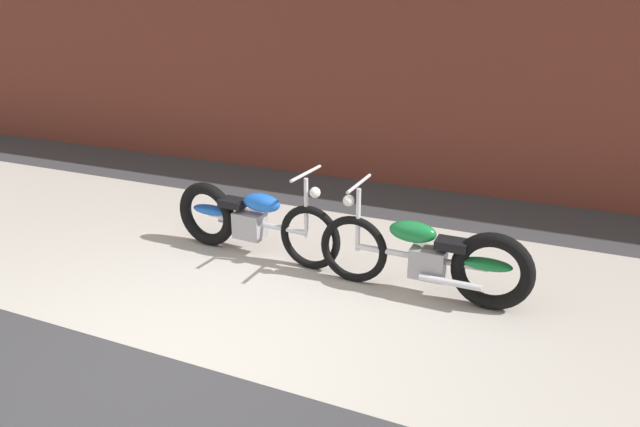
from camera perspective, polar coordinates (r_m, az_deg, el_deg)
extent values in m
plane|color=#38383A|center=(4.75, -14.27, -13.71)|extent=(80.00, 80.00, 0.00)
cube|color=#B2ADA3|center=(6.01, -4.14, -5.33)|extent=(36.00, 3.50, 0.01)
torus|color=black|center=(5.85, -1.00, -2.38)|extent=(0.68, 0.13, 0.68)
torus|color=black|center=(6.52, -11.07, -0.07)|extent=(0.74, 0.18, 0.73)
cylinder|color=silver|center=(6.15, -6.32, -0.93)|extent=(1.24, 0.14, 0.06)
cube|color=#99999E|center=(6.21, -6.92, -1.14)|extent=(0.33, 0.24, 0.28)
ellipsoid|color=blue|center=(6.03, -5.78, 1.06)|extent=(0.45, 0.22, 0.20)
ellipsoid|color=blue|center=(6.47, -10.76, 0.36)|extent=(0.45, 0.21, 0.10)
cube|color=black|center=(6.24, -8.53, 1.05)|extent=(0.29, 0.22, 0.08)
cylinder|color=silver|center=(5.76, -1.36, 0.53)|extent=(0.05, 0.05, 0.62)
cylinder|color=silver|center=(5.64, -1.40, 3.97)|extent=(0.07, 0.58, 0.03)
sphere|color=white|center=(5.65, -0.49, 2.08)|extent=(0.11, 0.11, 0.11)
cylinder|color=silver|center=(6.48, -7.90, -1.00)|extent=(0.55, 0.10, 0.06)
torus|color=black|center=(5.60, 3.32, -3.54)|extent=(0.68, 0.08, 0.68)
torus|color=black|center=(5.31, 16.58, -5.50)|extent=(0.73, 0.13, 0.73)
cylinder|color=silver|center=(5.41, 9.79, -4.26)|extent=(1.24, 0.06, 0.06)
cube|color=#99999E|center=(5.41, 10.58, -4.78)|extent=(0.32, 0.22, 0.28)
ellipsoid|color=#197A38|center=(5.33, 9.11, -1.78)|extent=(0.44, 0.19, 0.20)
ellipsoid|color=#197A38|center=(5.29, 16.12, -4.83)|extent=(0.44, 0.18, 0.10)
cube|color=black|center=(5.28, 12.84, -2.97)|extent=(0.28, 0.20, 0.08)
cylinder|color=silver|center=(5.46, 3.78, -0.64)|extent=(0.04, 0.04, 0.62)
cylinder|color=silver|center=(5.34, 3.87, 2.96)|extent=(0.04, 0.58, 0.03)
sphere|color=white|center=(5.43, 2.83, 1.28)|extent=(0.11, 0.11, 0.11)
cylinder|color=silver|center=(5.27, 12.67, -6.63)|extent=(0.55, 0.06, 0.06)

